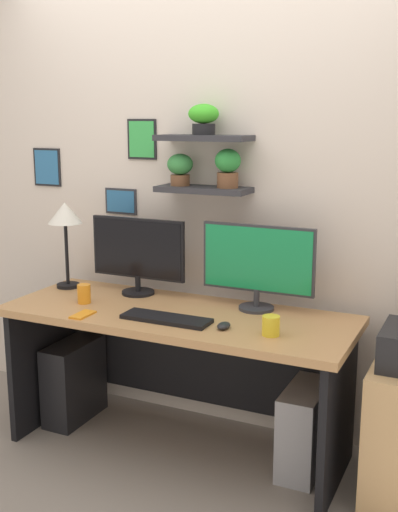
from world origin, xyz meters
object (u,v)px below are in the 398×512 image
(monitor_right, at_px, (258,263))
(coffee_mug, at_px, (271,326))
(monitor_left, at_px, (138,253))
(desk, at_px, (182,347))
(cell_phone, at_px, (83,315))
(pen_cup, at_px, (84,294))
(keyboard, at_px, (166,319))
(computer_mouse, at_px, (224,326))
(computer_tower_right, at_px, (304,429))
(computer_tower_left, at_px, (74,381))
(desk_lamp, at_px, (65,219))

(monitor_right, relative_size, coffee_mug, 6.53)
(monitor_left, bearing_deg, monitor_right, 0.00)
(desk, xyz_separation_m, monitor_left, (-0.35, 0.16, 0.44))
(cell_phone, bearing_deg, pen_cup, 123.08)
(monitor_left, relative_size, keyboard, 1.27)
(computer_mouse, xyz_separation_m, cell_phone, (-0.71, -0.11, -0.01))
(computer_mouse, bearing_deg, monitor_left, 151.64)
(monitor_right, relative_size, computer_mouse, 6.53)
(keyboard, relative_size, pen_cup, 4.40)
(monitor_left, distance_m, computer_tower_right, 1.27)
(keyboard, height_order, coffee_mug, coffee_mug)
(keyboard, height_order, computer_tower_right, keyboard)
(coffee_mug, height_order, pen_cup, pen_cup)
(monitor_right, relative_size, cell_phone, 4.20)
(monitor_left, xyz_separation_m, monitor_right, (0.69, 0.00, 0.01))
(keyboard, height_order, pen_cup, pen_cup)
(desk, bearing_deg, computer_tower_right, 2.67)
(keyboard, bearing_deg, computer_tower_right, 20.13)
(desk, height_order, computer_tower_left, desk)
(monitor_right, relative_size, keyboard, 1.33)
(monitor_left, relative_size, computer_tower_left, 1.22)
(desk, relative_size, keyboard, 4.05)
(coffee_mug, bearing_deg, pen_cup, 176.28)
(cell_phone, height_order, coffee_mug, coffee_mug)
(coffee_mug, bearing_deg, computer_tower_right, 63.04)
(coffee_mug, relative_size, pen_cup, 0.90)
(monitor_right, bearing_deg, cell_phone, -147.68)
(pen_cup, bearing_deg, desk_lamp, 140.12)
(desk, bearing_deg, coffee_mug, -19.37)
(desk, xyz_separation_m, keyboard, (0.02, -0.20, 0.21))
(desk, distance_m, keyboard, 0.30)
(keyboard, bearing_deg, cell_phone, -165.62)
(keyboard, relative_size, cell_phone, 3.14)
(keyboard, height_order, computer_mouse, computer_mouse)
(desk_lamp, distance_m, coffee_mug, 1.40)
(cell_phone, height_order, computer_tower_right, cell_phone)
(desk, distance_m, coffee_mug, 0.62)
(desk, relative_size, cell_phone, 12.73)
(computer_tower_left, bearing_deg, monitor_left, 24.21)
(monitor_left, relative_size, pen_cup, 5.59)
(desk_lamp, xyz_separation_m, pen_cup, (0.27, -0.23, -0.34))
(computer_mouse, height_order, pen_cup, pen_cup)
(monitor_left, relative_size, computer_mouse, 6.21)
(keyboard, height_order, desk_lamp, desk_lamp)
(coffee_mug, relative_size, computer_tower_right, 0.21)
(pen_cup, bearing_deg, desk, 13.34)
(desk_lamp, distance_m, pen_cup, 0.49)
(monitor_right, relative_size, computer_tower_left, 1.28)
(keyboard, bearing_deg, monitor_right, 47.73)
(desk, relative_size, monitor_left, 3.19)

